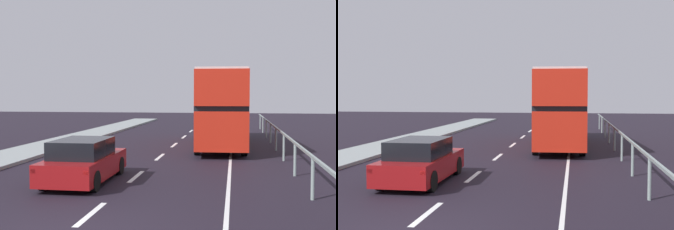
# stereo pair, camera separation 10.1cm
# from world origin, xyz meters

# --- Properties ---
(lane_paint_markings) EXTENTS (3.40, 46.00, 0.01)m
(lane_paint_markings) POSITION_xyz_m (2.02, 8.88, 0.00)
(lane_paint_markings) COLOR silver
(lane_paint_markings) RESTS_ON ground
(bridge_side_railing) EXTENTS (0.10, 42.00, 1.22)m
(bridge_side_railing) POSITION_xyz_m (5.57, 9.00, 0.98)
(bridge_side_railing) COLOR gray
(bridge_side_railing) RESTS_ON ground
(double_decker_bus_red) EXTENTS (2.97, 10.87, 4.14)m
(double_decker_bus_red) POSITION_xyz_m (2.59, 15.86, 2.22)
(double_decker_bus_red) COLOR red
(double_decker_bus_red) RESTS_ON ground
(hatchback_car_near) EXTENTS (1.85, 4.27, 1.44)m
(hatchback_car_near) POSITION_xyz_m (-1.50, 5.13, 0.69)
(hatchback_car_near) COLOR maroon
(hatchback_car_near) RESTS_ON ground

